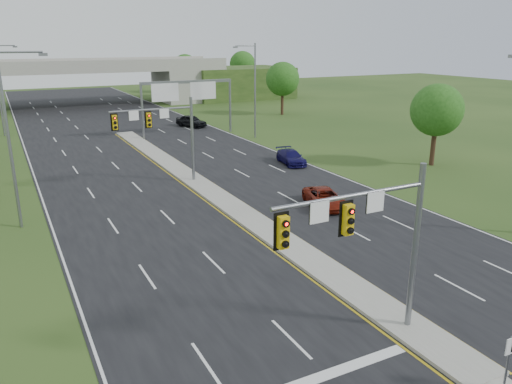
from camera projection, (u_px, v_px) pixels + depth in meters
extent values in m
plane|color=#264017|center=(407.00, 328.00, 20.62)|extent=(240.00, 240.00, 0.00)
cube|color=black|center=(159.00, 157.00, 50.34)|extent=(24.00, 160.00, 0.02)
cube|color=gray|center=(203.00, 186.00, 40.12)|extent=(2.00, 54.00, 0.16)
cone|color=gray|center=(490.00, 382.00, 17.19)|extent=(2.00, 2.00, 0.16)
cube|color=gold|center=(189.00, 189.00, 39.64)|extent=(0.12, 54.00, 0.01)
cube|color=gold|center=(216.00, 185.00, 40.65)|extent=(0.12, 54.00, 0.01)
cube|color=silver|center=(32.00, 171.00, 45.16)|extent=(0.12, 160.00, 0.01)
cube|color=silver|center=(262.00, 146.00, 55.51)|extent=(0.12, 160.00, 0.01)
cylinder|color=slate|center=(415.00, 250.00, 19.59)|extent=(0.24, 0.24, 7.00)
cylinder|color=slate|center=(352.00, 196.00, 17.37)|extent=(6.50, 0.16, 0.16)
cube|color=gold|center=(348.00, 220.00, 17.24)|extent=(0.35, 0.25, 1.10)
cube|color=gold|center=(283.00, 232.00, 16.10)|extent=(0.35, 0.25, 1.10)
cube|color=black|center=(346.00, 218.00, 17.36)|extent=(0.55, 0.04, 1.30)
cube|color=black|center=(281.00, 231.00, 16.22)|extent=(0.55, 0.04, 1.30)
sphere|color=#FF0C05|center=(351.00, 211.00, 17.02)|extent=(0.20, 0.20, 0.20)
sphere|color=#FF0C05|center=(285.00, 224.00, 15.88)|extent=(0.20, 0.20, 0.20)
cube|color=white|center=(320.00, 212.00, 16.76)|extent=(0.75, 0.04, 0.75)
cube|color=white|center=(375.00, 202.00, 17.82)|extent=(0.75, 0.04, 0.75)
cylinder|color=slate|center=(192.00, 140.00, 40.82)|extent=(0.24, 0.24, 7.00)
cylinder|color=slate|center=(151.00, 110.00, 38.60)|extent=(6.50, 0.16, 0.16)
cube|color=gold|center=(149.00, 120.00, 38.47)|extent=(0.35, 0.25, 1.10)
cube|color=gold|center=(115.00, 122.00, 37.33)|extent=(0.35, 0.25, 1.10)
cube|color=black|center=(148.00, 120.00, 38.59)|extent=(0.55, 0.04, 1.30)
cube|color=black|center=(114.00, 122.00, 37.45)|extent=(0.55, 0.04, 1.30)
sphere|color=#FF0C05|center=(149.00, 116.00, 38.26)|extent=(0.20, 0.20, 0.20)
sphere|color=#FF0C05|center=(115.00, 118.00, 37.12)|extent=(0.20, 0.20, 0.20)
cube|color=white|center=(134.00, 115.00, 38.00)|extent=(0.75, 0.04, 0.75)
cube|color=white|center=(164.00, 113.00, 39.05)|extent=(0.75, 0.04, 0.75)
cylinder|color=slate|center=(507.00, 366.00, 16.47)|extent=(0.08, 0.08, 2.20)
cube|color=white|center=(512.00, 345.00, 16.20)|extent=(0.60, 0.04, 0.60)
cylinder|color=slate|center=(142.00, 112.00, 58.40)|extent=(0.28, 0.28, 6.60)
cylinder|color=slate|center=(230.00, 106.00, 63.35)|extent=(0.28, 0.28, 6.60)
cube|color=slate|center=(187.00, 82.00, 59.93)|extent=(11.50, 0.35, 0.35)
cube|color=#0B5215|center=(165.00, 92.00, 58.84)|extent=(3.20, 0.08, 2.00)
cube|color=#0B5215|center=(203.00, 91.00, 60.94)|extent=(3.20, 0.08, 2.00)
cube|color=silver|center=(165.00, 92.00, 58.79)|extent=(3.30, 0.03, 2.10)
cube|color=silver|center=(203.00, 91.00, 60.90)|extent=(3.30, 0.03, 2.10)
cube|color=gray|center=(176.00, 85.00, 95.14)|extent=(6.00, 12.00, 6.00)
cube|color=#264017|center=(237.00, 83.00, 100.84)|extent=(20.00, 14.00, 6.00)
cube|color=gray|center=(81.00, 68.00, 86.63)|extent=(50.00, 12.00, 1.20)
cube|color=gray|center=(86.00, 63.00, 81.39)|extent=(50.00, 0.40, 0.90)
cube|color=gray|center=(75.00, 61.00, 91.24)|extent=(50.00, 0.40, 0.90)
cylinder|color=slate|center=(9.00, 142.00, 30.07)|extent=(0.20, 0.20, 11.00)
cylinder|color=slate|center=(20.00, 52.00, 29.09)|extent=(2.50, 0.12, 0.12)
cube|color=slate|center=(43.00, 54.00, 29.68)|extent=(0.50, 0.25, 0.18)
cylinder|color=slate|center=(3.00, 46.00, 58.82)|extent=(2.50, 0.12, 0.12)
cube|color=slate|center=(15.00, 47.00, 59.41)|extent=(0.50, 0.25, 0.18)
cylinder|color=slate|center=(255.00, 91.00, 58.90)|extent=(0.20, 0.20, 11.00)
cylinder|color=slate|center=(245.00, 46.00, 56.82)|extent=(2.50, 0.12, 0.12)
cube|color=slate|center=(235.00, 47.00, 56.32)|extent=(0.50, 0.25, 0.18)
cylinder|color=#382316|center=(433.00, 144.00, 46.67)|extent=(0.44, 0.44, 4.00)
sphere|color=#1E4C14|center=(437.00, 110.00, 45.73)|extent=(4.80, 4.80, 4.80)
cylinder|color=#382316|center=(282.00, 101.00, 78.11)|extent=(0.44, 0.44, 4.25)
sphere|color=#1E4C14|center=(283.00, 79.00, 77.11)|extent=(5.20, 5.20, 5.20)
cylinder|color=#382316|center=(186.00, 83.00, 110.36)|extent=(0.44, 0.44, 4.25)
sphere|color=#1E4C14|center=(185.00, 67.00, 109.36)|extent=(5.60, 5.60, 5.60)
cylinder|color=#382316|center=(243.00, 80.00, 116.46)|extent=(0.44, 0.44, 4.50)
sphere|color=#1E4C14|center=(243.00, 64.00, 115.40)|extent=(6.00, 6.00, 6.00)
imported|color=maroon|center=(324.00, 198.00, 35.34)|extent=(3.18, 4.94, 1.27)
imported|color=#0E0B43|center=(291.00, 157.00, 47.46)|extent=(2.58, 4.74, 1.30)
imported|color=black|center=(191.00, 121.00, 67.55)|extent=(3.60, 4.98, 1.58)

